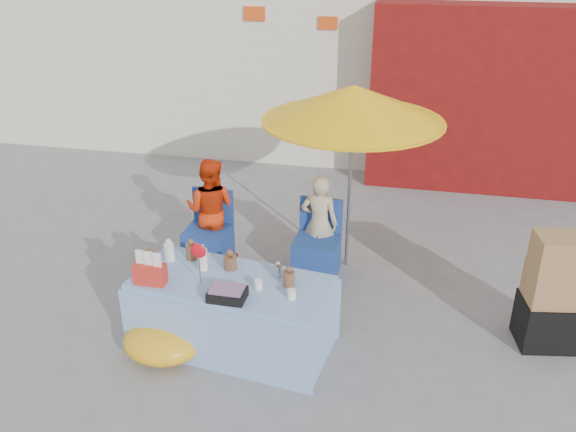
% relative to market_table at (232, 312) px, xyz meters
% --- Properties ---
extents(ground, '(80.00, 80.00, 0.00)m').
position_rel_market_table_xyz_m(ground, '(0.23, 0.17, -0.36)').
color(ground, slate).
rests_on(ground, ground).
extents(market_table, '(1.90, 1.08, 1.09)m').
position_rel_market_table_xyz_m(market_table, '(0.00, 0.00, 0.00)').
color(market_table, '#83A0D2').
rests_on(market_table, ground).
extents(chair_left, '(0.50, 0.49, 0.85)m').
position_rel_market_table_xyz_m(chair_left, '(-0.70, 1.39, -0.10)').
color(chair_left, navy).
rests_on(chair_left, ground).
extents(chair_right, '(0.50, 0.49, 0.85)m').
position_rel_market_table_xyz_m(chair_right, '(0.55, 1.39, -0.10)').
color(chair_right, navy).
rests_on(chair_right, ground).
extents(vendor_orange, '(0.61, 0.49, 1.23)m').
position_rel_market_table_xyz_m(vendor_orange, '(-0.70, 1.53, 0.26)').
color(vendor_orange, red).
rests_on(vendor_orange, ground).
extents(vendor_beige, '(0.42, 0.29, 1.14)m').
position_rel_market_table_xyz_m(vendor_beige, '(0.55, 1.53, 0.21)').
color(vendor_beige, tan).
rests_on(vendor_beige, ground).
extents(umbrella, '(1.90, 1.90, 2.09)m').
position_rel_market_table_xyz_m(umbrella, '(0.85, 1.68, 1.53)').
color(umbrella, gray).
rests_on(umbrella, ground).
extents(box_stack, '(0.57, 0.50, 1.13)m').
position_rel_market_table_xyz_m(box_stack, '(2.84, 0.62, 0.17)').
color(box_stack, black).
rests_on(box_stack, ground).
extents(tarp_bundle, '(0.86, 0.77, 0.32)m').
position_rel_market_table_xyz_m(tarp_bundle, '(-0.57, -0.31, -0.19)').
color(tarp_bundle, gold).
rests_on(tarp_bundle, ground).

